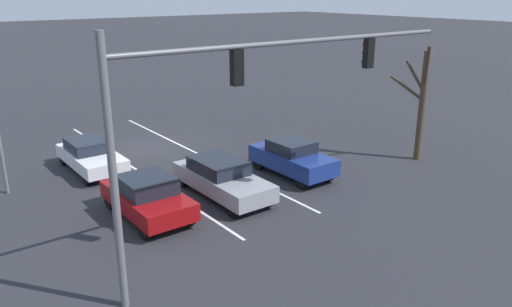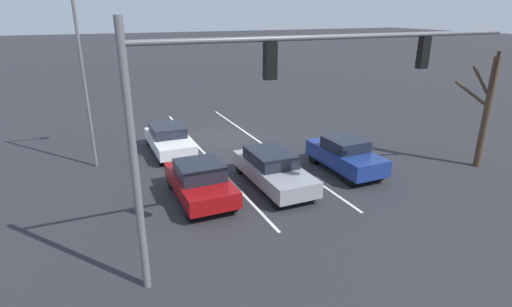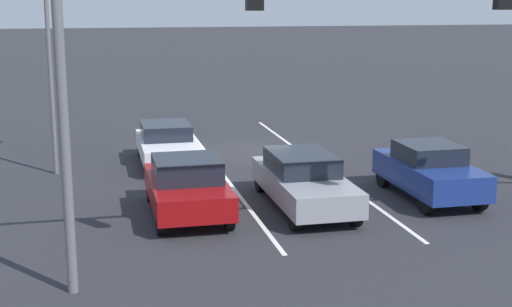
{
  "view_description": "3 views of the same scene",
  "coord_description": "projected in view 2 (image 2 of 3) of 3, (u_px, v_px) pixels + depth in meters",
  "views": [
    {
      "loc": [
        10.17,
        22.84,
        7.76
      ],
      "look_at": [
        -1.28,
        7.7,
        1.51
      ],
      "focal_mm": 35.0,
      "sensor_mm": 36.0,
      "label": 1
    },
    {
      "loc": [
        7.16,
        21.39,
        7.02
      ],
      "look_at": [
        0.55,
        6.44,
        1.15
      ],
      "focal_mm": 28.0,
      "sensor_mm": 36.0,
      "label": 2
    },
    {
      "loc": [
        5.66,
        25.39,
        5.54
      ],
      "look_at": [
        1.25,
        6.17,
        1.26
      ],
      "focal_mm": 50.0,
      "sensor_mm": 36.0,
      "label": 3
    }
  ],
  "objects": [
    {
      "name": "ground_plane",
      "position": [
        220.0,
        137.0,
        23.51
      ],
      "size": [
        240.0,
        240.0,
        0.0
      ],
      "primitive_type": "plane",
      "color": "#28282D"
    },
    {
      "name": "lane_stripe_left_divider",
      "position": [
        265.0,
        145.0,
        21.99
      ],
      "size": [
        0.12,
        17.03,
        0.01
      ],
      "primitive_type": "cube",
      "color": "silver",
      "rests_on": "ground_plane"
    },
    {
      "name": "lane_stripe_center_divider",
      "position": [
        205.0,
        154.0,
        20.69
      ],
      "size": [
        0.12,
        17.03,
        0.01
      ],
      "primitive_type": "cube",
      "color": "silver",
      "rests_on": "ground_plane"
    },
    {
      "name": "car_navy_leftlane_front",
      "position": [
        345.0,
        155.0,
        18.23
      ],
      "size": [
        1.79,
        4.07,
        1.56
      ],
      "color": "navy",
      "rests_on": "ground_plane"
    },
    {
      "name": "car_gray_midlane_front",
      "position": [
        273.0,
        169.0,
        16.75
      ],
      "size": [
        1.82,
        4.8,
        1.46
      ],
      "color": "gray",
      "rests_on": "ground_plane"
    },
    {
      "name": "car_maroon_rightlane_front",
      "position": [
        200.0,
        181.0,
        15.51
      ],
      "size": [
        1.92,
        4.13,
        1.53
      ],
      "color": "maroon",
      "rests_on": "ground_plane"
    },
    {
      "name": "car_white_rightlane_second",
      "position": [
        169.0,
        139.0,
        20.74
      ],
      "size": [
        1.84,
        4.33,
        1.38
      ],
      "color": "silver",
      "rests_on": "ground_plane"
    },
    {
      "name": "traffic_signal_gantry",
      "position": [
        271.0,
        90.0,
        10.48
      ],
      "size": [
        12.1,
        0.37,
        6.94
      ],
      "color": "slate",
      "rests_on": "ground_plane"
    },
    {
      "name": "street_lamp_right_shoulder",
      "position": [
        88.0,
        65.0,
        17.55
      ],
      "size": [
        2.11,
        0.24,
        8.19
      ],
      "color": "slate",
      "rests_on": "ground_plane"
    },
    {
      "name": "bare_tree_near",
      "position": [
        486.0,
        108.0,
        18.16
      ],
      "size": [
        1.37,
        2.35,
        5.54
      ],
      "color": "#423323",
      "rests_on": "ground_plane"
    }
  ]
}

